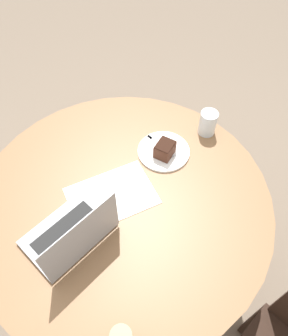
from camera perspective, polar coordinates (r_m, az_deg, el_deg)
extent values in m
plane|color=#6B5B4C|center=(2.04, -2.58, -16.51)|extent=(12.00, 12.00, 0.00)
cylinder|color=brown|center=(2.03, -2.59, -16.41)|extent=(0.48, 0.48, 0.02)
cylinder|color=brown|center=(1.69, -3.06, -12.07)|extent=(0.10, 0.10, 0.72)
cylinder|color=brown|center=(1.35, -3.75, -5.44)|extent=(1.22, 1.22, 0.03)
cube|color=black|center=(1.81, 18.40, -23.99)|extent=(0.04, 0.04, 0.43)
cube|color=white|center=(1.35, -5.66, -4.81)|extent=(0.42, 0.38, 0.00)
cylinder|color=white|center=(1.47, 3.43, 2.93)|extent=(0.23, 0.23, 0.01)
cube|color=#472619|center=(1.43, 3.63, 3.22)|extent=(0.09, 0.08, 0.06)
cube|color=black|center=(1.41, 3.71, 4.11)|extent=(0.09, 0.07, 0.00)
cube|color=silver|center=(1.48, 2.98, 3.86)|extent=(0.05, 0.17, 0.00)
cube|color=silver|center=(1.52, 0.99, 5.37)|extent=(0.03, 0.03, 0.00)
cylinder|color=silver|center=(1.54, 11.05, 7.72)|extent=(0.08, 0.08, 0.12)
cube|color=gray|center=(1.29, -13.08, -10.97)|extent=(0.35, 0.26, 0.02)
cube|color=black|center=(1.28, -13.16, -10.78)|extent=(0.27, 0.16, 0.00)
cube|color=gray|center=(1.13, -10.63, -12.04)|extent=(0.31, 0.06, 0.22)
cube|color=black|center=(1.13, -10.76, -11.91)|extent=(0.29, 0.05, 0.20)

